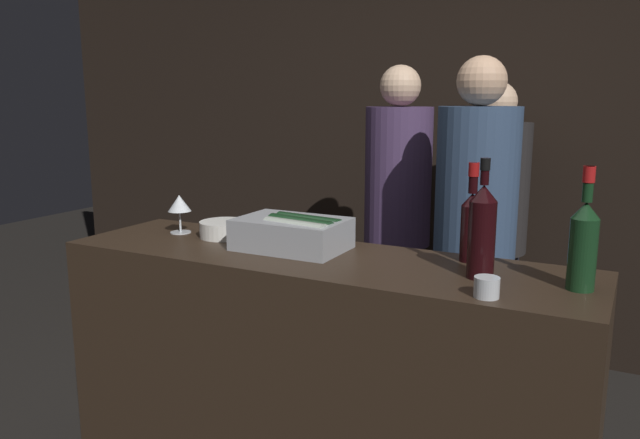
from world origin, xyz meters
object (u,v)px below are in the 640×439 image
(ice_bin_with_bottles, at_px, (294,232))
(person_grey_polo, at_px, (474,233))
(red_wine_bottle_burgundy, at_px, (584,241))
(person_blond_tee, at_px, (490,221))
(candle_votive, at_px, (487,287))
(red_wine_bottle_black_foil, at_px, (482,229))
(red_wine_bottle_tall, at_px, (471,222))
(wine_glass, at_px, (179,205))
(person_in_hoodie, at_px, (397,211))
(bowl_white, at_px, (224,229))

(ice_bin_with_bottles, distance_m, person_grey_polo, 0.95)
(red_wine_bottle_burgundy, distance_m, person_blond_tee, 1.64)
(candle_votive, distance_m, person_grey_polo, 1.11)
(red_wine_bottle_black_foil, xyz_separation_m, person_grey_polo, (-0.23, 0.89, -0.21))
(ice_bin_with_bottles, height_order, red_wine_bottle_burgundy, red_wine_bottle_burgundy)
(ice_bin_with_bottles, height_order, red_wine_bottle_tall, red_wine_bottle_tall)
(candle_votive, height_order, person_grey_polo, person_grey_polo)
(red_wine_bottle_burgundy, xyz_separation_m, red_wine_bottle_tall, (-0.35, 0.16, -0.01))
(wine_glass, height_order, person_blond_tee, person_blond_tee)
(ice_bin_with_bottles, bearing_deg, person_grey_polo, 63.01)
(candle_votive, bearing_deg, person_grey_polo, 105.23)
(red_wine_bottle_burgundy, bearing_deg, person_in_hoodie, 128.70)
(candle_votive, relative_size, red_wine_bottle_tall, 0.21)
(red_wine_bottle_black_foil, bearing_deg, wine_glass, 176.27)
(red_wine_bottle_burgundy, distance_m, person_in_hoodie, 1.62)
(red_wine_bottle_black_foil, height_order, person_blond_tee, person_blond_tee)
(wine_glass, relative_size, red_wine_bottle_tall, 0.47)
(ice_bin_with_bottles, height_order, wine_glass, wine_glass)
(red_wine_bottle_black_foil, height_order, red_wine_bottle_tall, red_wine_bottle_black_foil)
(red_wine_bottle_black_foil, bearing_deg, candle_votive, -71.32)
(wine_glass, xyz_separation_m, candle_votive, (1.25, -0.25, -0.08))
(bowl_white, relative_size, wine_glass, 1.25)
(bowl_white, height_order, candle_votive, bowl_white)
(red_wine_bottle_black_foil, relative_size, person_in_hoodie, 0.21)
(bowl_white, relative_size, red_wine_bottle_black_foil, 0.53)
(ice_bin_with_bottles, bearing_deg, red_wine_bottle_tall, 11.95)
(person_grey_polo, bearing_deg, person_blond_tee, 104.65)
(bowl_white, xyz_separation_m, person_blond_tee, (0.69, 1.43, -0.16))
(bowl_white, height_order, person_in_hoodie, person_in_hoodie)
(red_wine_bottle_black_foil, xyz_separation_m, red_wine_bottle_tall, (-0.07, 0.17, -0.01))
(red_wine_bottle_tall, height_order, person_grey_polo, person_grey_polo)
(person_blond_tee, bearing_deg, person_grey_polo, -103.18)
(candle_votive, bearing_deg, red_wine_bottle_tall, 110.87)
(ice_bin_with_bottles, xyz_separation_m, red_wine_bottle_tall, (0.59, 0.12, 0.07))
(red_wine_bottle_black_foil, height_order, person_grey_polo, person_grey_polo)
(ice_bin_with_bottles, distance_m, bowl_white, 0.34)
(ice_bin_with_bottles, distance_m, red_wine_bottle_burgundy, 0.94)
(person_in_hoodie, bearing_deg, red_wine_bottle_burgundy, -150.54)
(ice_bin_with_bottles, height_order, candle_votive, ice_bin_with_bottles)
(red_wine_bottle_tall, relative_size, person_in_hoodie, 0.19)
(candle_votive, bearing_deg, ice_bin_with_bottles, 162.59)
(person_in_hoodie, bearing_deg, person_grey_polo, -136.15)
(candle_votive, relative_size, red_wine_bottle_black_foil, 0.19)
(bowl_white, relative_size, candle_votive, 2.74)
(candle_votive, bearing_deg, red_wine_bottle_burgundy, 41.28)
(ice_bin_with_bottles, bearing_deg, red_wine_bottle_burgundy, -2.28)
(red_wine_bottle_black_foil, distance_m, person_grey_polo, 0.94)
(red_wine_bottle_black_foil, bearing_deg, person_in_hoodie, 119.97)
(bowl_white, bearing_deg, ice_bin_with_bottles, -8.11)
(wine_glass, bearing_deg, red_wine_bottle_tall, 4.93)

